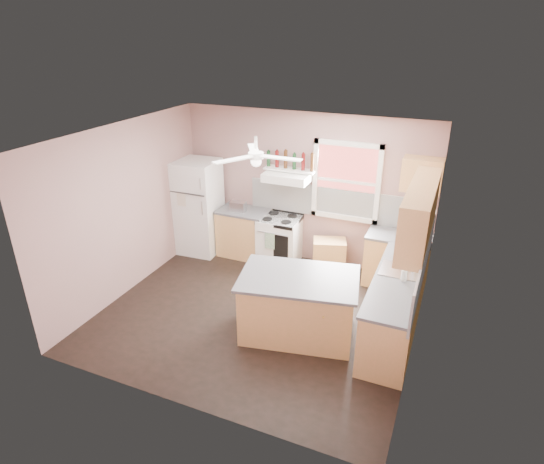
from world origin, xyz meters
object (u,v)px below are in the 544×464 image
at_px(refrigerator, 198,207).
at_px(stove, 280,240).
at_px(cart, 329,257).
at_px(toaster, 238,207).
at_px(island, 298,306).

distance_m(refrigerator, stove, 1.66).
bearing_deg(cart, toaster, 163.86).
bearing_deg(cart, island, -105.18).
bearing_deg(island, cart, 81.95).
height_order(toaster, stove, toaster).
height_order(stove, cart, stove).
relative_size(cart, island, 0.37).
relative_size(toaster, stove, 0.33).
xyz_separation_m(toaster, island, (1.83, -1.82, -0.56)).
xyz_separation_m(stove, cart, (0.94, -0.01, -0.15)).
height_order(toaster, island, toaster).
bearing_deg(toaster, cart, -0.96).
height_order(refrigerator, island, refrigerator).
relative_size(refrigerator, island, 1.18).
bearing_deg(cart, refrigerator, 164.95).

